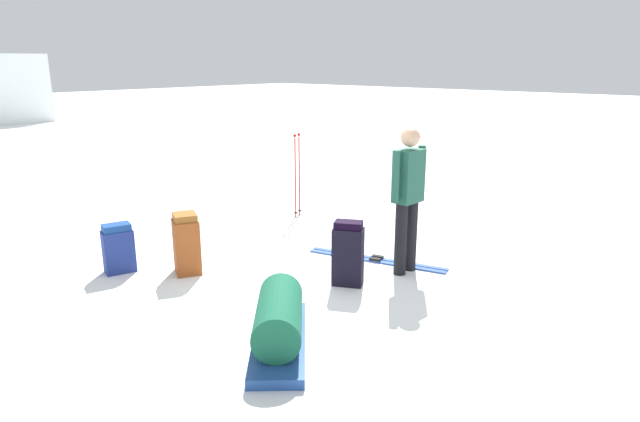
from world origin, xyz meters
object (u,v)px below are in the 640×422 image
gear_sled (279,322)px  backpack_small_spare (118,249)px  skier_standing (408,193)px  backpack_large_dark (187,244)px  ski_poles_planted_near (297,171)px  ski_pair_near (376,260)px  backpack_bright (348,254)px

gear_sled → backpack_small_spare: bearing=89.7°
skier_standing → backpack_large_dark: 2.62m
backpack_small_spare → ski_poles_planted_near: bearing=1.3°
backpack_small_spare → ski_pair_near: bearing=-42.5°
backpack_bright → ski_poles_planted_near: size_ratio=0.55×
ski_poles_planted_near → gear_sled: size_ratio=1.01×
ski_pair_near → backpack_bright: size_ratio=2.41×
ski_poles_planted_near → backpack_small_spare: bearing=-178.7°
skier_standing → ski_pair_near: 1.05m
skier_standing → backpack_bright: (-0.74, 0.28, -0.60)m
backpack_bright → gear_sled: backpack_bright is taller
ski_pair_near → ski_poles_planted_near: 2.43m
backpack_small_spare → skier_standing: bearing=-49.2°
skier_standing → ski_poles_planted_near: bearing=70.0°
backpack_small_spare → ski_poles_planted_near: (3.14, 0.07, 0.45)m
ski_pair_near → gear_sled: 2.36m
skier_standing → gear_sled: (-2.20, -0.11, -0.73)m
backpack_small_spare → ski_poles_planted_near: 3.17m
backpack_large_dark → backpack_bright: backpack_bright is taller
backpack_bright → ski_pair_near: bearing=12.7°
backpack_bright → backpack_small_spare: 2.69m
ski_poles_planted_near → backpack_bright: bearing=-125.9°
backpack_large_dark → gear_sled: 2.09m
backpack_bright → ski_poles_planted_near: bearing=54.1°
ski_pair_near → backpack_bright: (-0.82, -0.18, 0.35)m
gear_sled → ski_poles_planted_near: bearing=40.8°
backpack_large_dark → backpack_bright: bearing=-60.0°
backpack_large_dark → ski_poles_planted_near: (2.63, 0.70, 0.38)m
backpack_bright → backpack_small_spare: bearing=122.7°
ski_pair_near → backpack_large_dark: bearing=140.6°
backpack_bright → ski_poles_planted_near: 2.90m
ski_poles_planted_near → ski_pair_near: bearing=-112.1°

